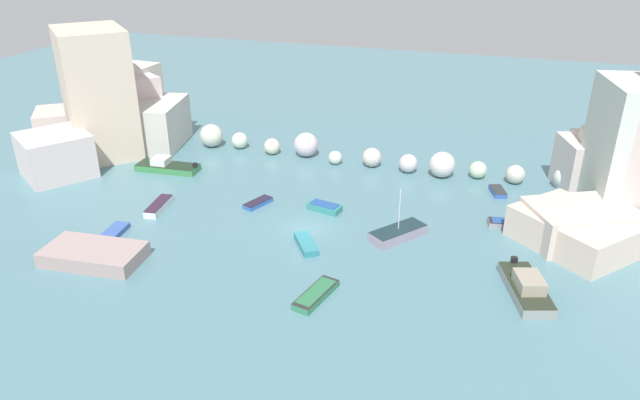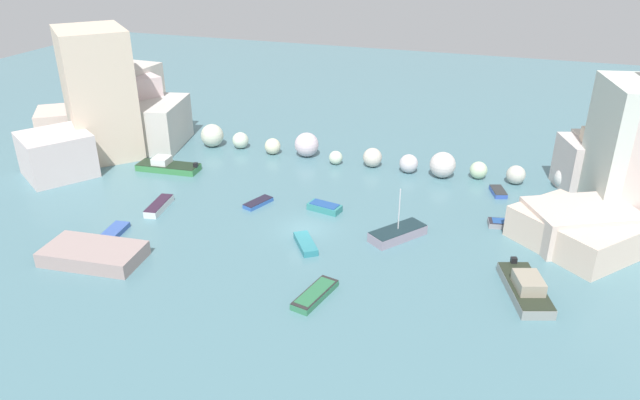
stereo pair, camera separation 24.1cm
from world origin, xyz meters
The scene contains 15 objects.
cove_water centered at (0.00, 0.00, 0.00)m, with size 160.00×160.00×0.00m, color slate.
cliff_headland_left centered at (-28.72, 13.14, 4.48)m, with size 22.45×22.73×14.01m.
rock_breakwater centered at (0.26, 16.11, 1.16)m, with size 41.38×3.80×2.72m.
stone_dock centered at (-13.89, -10.20, 0.59)m, with size 7.62×4.02×1.18m, color #A38D89.
moored_boat_0 centered at (7.91, 1.10, 0.45)m, with size 4.52×5.17×4.53m.
moored_boat_1 centered at (1.09, -2.77, 0.27)m, with size 3.01×3.58×0.53m.
moored_boat_2 centered at (-18.55, 7.83, 0.48)m, with size 6.86×2.78×1.43m.
moored_boat_3 centered at (-14.14, -0.65, 0.34)m, with size 1.77×4.17×0.67m.
moored_boat_4 centered at (17.07, 6.28, 0.29)m, with size 4.49×2.05×0.56m.
moored_boat_5 centered at (-5.86, 3.20, 0.21)m, with size 2.09×3.21×0.42m.
moored_boat_6 centered at (18.28, -4.15, 0.61)m, with size 4.20×6.69×1.69m.
moored_boat_7 centered at (4.22, -9.35, 0.28)m, with size 2.30×4.56×0.53m.
moored_boat_8 centered at (0.44, 4.04, 0.33)m, with size 3.27×1.96×0.69m.
moored_boat_9 centered at (15.36, 13.00, 0.24)m, with size 1.91×2.71×0.48m.
moored_boat_10 centered at (-15.09, -6.03, 0.22)m, with size 1.75×3.25×0.45m.
Camera 2 is at (15.81, -42.15, 24.19)m, focal length 33.10 mm.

